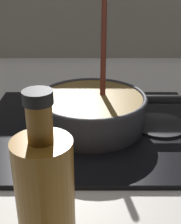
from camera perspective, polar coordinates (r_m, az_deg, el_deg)
ground at (r=0.75m, az=-2.75°, el=-7.54°), size 2.40×1.60×0.04m
hob_plate at (r=0.80m, az=0.00°, el=-2.97°), size 0.56×0.48×0.01m
burner_ring at (r=0.80m, az=0.00°, el=-2.33°), size 0.18×0.18×0.01m
spare_burner at (r=0.82m, az=12.33°, el=-2.32°), size 0.14×0.14×0.01m
cooking_pan at (r=0.78m, az=0.10°, el=0.39°), size 0.40×0.30×0.32m
sauce_bottle at (r=0.42m, az=-8.37°, el=-16.09°), size 0.08×0.08×0.26m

